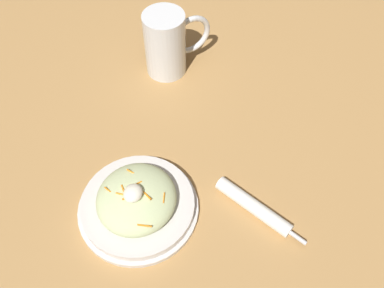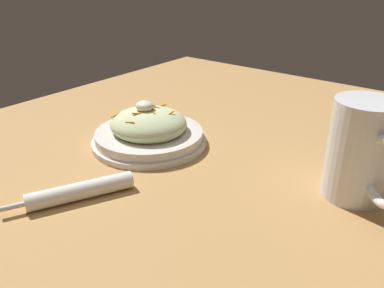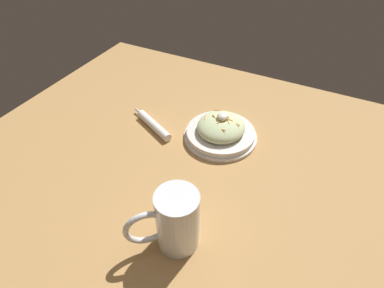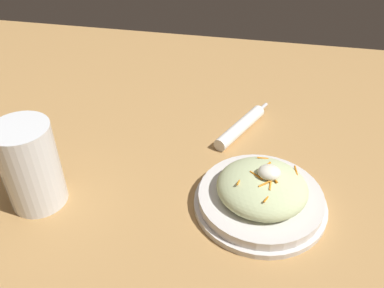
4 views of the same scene
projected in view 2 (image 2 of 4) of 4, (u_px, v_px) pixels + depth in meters
The scene contains 4 objects.
ground_plane at pixel (252, 189), 0.66m from camera, with size 1.43×1.43×0.00m, color #B2844C.
salad_plate at pixel (149, 131), 0.81m from camera, with size 0.24×0.24×0.09m.
beer_mug at pixel (360, 157), 0.61m from camera, with size 0.14×0.14×0.16m.
napkin_roll at pixel (80, 191), 0.63m from camera, with size 0.11×0.19×0.03m.
Camera 2 is at (-0.27, 0.51, 0.35)m, focal length 36.89 mm.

